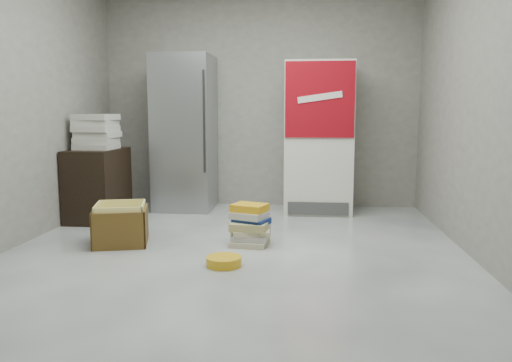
{
  "coord_description": "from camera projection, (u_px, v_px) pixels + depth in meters",
  "views": [
    {
      "loc": [
        0.62,
        -3.96,
        1.21
      ],
      "look_at": [
        0.14,
        0.7,
        0.56
      ],
      "focal_mm": 35.0,
      "sensor_mm": 36.0,
      "label": 1
    }
  ],
  "objects": [
    {
      "name": "cardboard_box",
      "position": [
        121.0,
        227.0,
        4.6
      ],
      "size": [
        0.58,
        0.58,
        0.38
      ],
      "rotation": [
        0.0,
        0.0,
        0.26
      ],
      "color": "yellow",
      "rests_on": "ground"
    },
    {
      "name": "room_shell",
      "position": [
        229.0,
        36.0,
        3.88
      ],
      "size": [
        4.04,
        5.04,
        2.82
      ],
      "color": "gray",
      "rests_on": "ground"
    },
    {
      "name": "ground",
      "position": [
        231.0,
        259.0,
        4.13
      ],
      "size": [
        5.0,
        5.0,
        0.0
      ],
      "primitive_type": "plane",
      "color": "silver",
      "rests_on": "ground"
    },
    {
      "name": "steel_fridge",
      "position": [
        185.0,
        133.0,
        6.19
      ],
      "size": [
        0.7,
        0.72,
        1.9
      ],
      "color": "#AEB0B7",
      "rests_on": "ground"
    },
    {
      "name": "wood_shelf",
      "position": [
        98.0,
        184.0,
        5.63
      ],
      "size": [
        0.5,
        0.8,
        0.8
      ],
      "primitive_type": "cube",
      "color": "black",
      "rests_on": "ground"
    },
    {
      "name": "supply_box_stack",
      "position": [
        96.0,
        132.0,
        5.55
      ],
      "size": [
        0.43,
        0.44,
        0.39
      ],
      "color": "beige",
      "rests_on": "wood_shelf"
    },
    {
      "name": "phonebook_stack_side",
      "position": [
        250.0,
        234.0,
        4.55
      ],
      "size": [
        0.37,
        0.31,
        0.21
      ],
      "rotation": [
        0.0,
        0.0,
        -0.08
      ],
      "color": "tan",
      "rests_on": "ground"
    },
    {
      "name": "coke_cooler",
      "position": [
        318.0,
        138.0,
        6.02
      ],
      "size": [
        0.8,
        0.73,
        1.8
      ],
      "color": "silver",
      "rests_on": "ground"
    },
    {
      "name": "phonebook_stack_main",
      "position": [
        250.0,
        224.0,
        4.58
      ],
      "size": [
        0.39,
        0.35,
        0.37
      ],
      "rotation": [
        0.0,
        0.0,
        -0.32
      ],
      "color": "tan",
      "rests_on": "ground"
    },
    {
      "name": "bucket_lid",
      "position": [
        224.0,
        261.0,
        3.95
      ],
      "size": [
        0.36,
        0.36,
        0.07
      ],
      "primitive_type": "cylinder",
      "rotation": [
        0.0,
        0.0,
        -0.33
      ],
      "color": "gold",
      "rests_on": "ground"
    }
  ]
}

